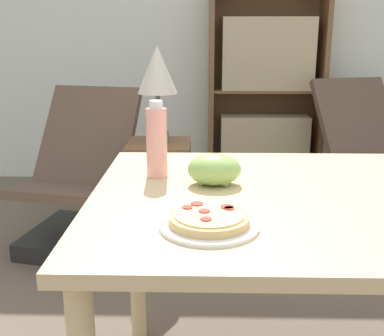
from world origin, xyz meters
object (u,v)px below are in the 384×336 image
Objects in this scene: side_table at (160,197)px; table_lamp at (157,74)px; drink_bottle at (157,141)px; pizza_on_plate at (209,221)px; grape_bunch at (214,169)px; bookshelf at (265,99)px; lounge_chair_near at (79,197)px; lounge_chair_far at (367,170)px.

table_lamp is (-0.00, 0.00, 0.67)m from side_table.
pizza_on_plate is at bearing -68.58° from drink_bottle.
grape_bunch is 0.11× the size of bookshelf.
lounge_chair_near is (-0.75, 1.22, -0.52)m from grape_bunch.
drink_bottle is at bearing -142.43° from lounge_chair_far.
grape_bunch is 1.52m from lounge_chair_near.
drink_bottle reaches higher than grape_bunch.
lounge_chair_far is at bearing -41.71° from bookshelf.
grape_bunch is at bearing -76.74° from table_lamp.
bookshelf is 2.96× the size of table_lamp.
side_table is (-0.25, 1.49, -0.47)m from pizza_on_plate.
side_table is at bearing 5.50° from lounge_chair_near.
drink_bottle is 2.38m from bookshelf.
pizza_on_plate is 1.52m from table_lamp.
lounge_chair_far is 0.94m from bookshelf.
table_lamp reaches higher than grape_bunch.
lounge_chair_near is 1.42× the size of side_table.
lounge_chair_far is (1.83, 0.58, 0.00)m from lounge_chair_near.
table_lamp is (-0.27, 1.16, 0.18)m from grape_bunch.
grape_bunch is 0.18× the size of lounge_chair_far.
drink_bottle reaches higher than side_table.
pizza_on_plate is at bearing -133.58° from lounge_chair_far.
grape_bunch reaches higher than pizza_on_plate.
side_table is at bearing 95.05° from drink_bottle.
drink_bottle is (-0.18, 0.08, 0.07)m from grape_bunch.
lounge_chair_near is 0.84m from table_lamp.
drink_bottle is 0.27× the size of lounge_chair_far.
table_lamp is at bearing 95.05° from drink_bottle.
lounge_chair_far is at bearing 25.22° from table_lamp.
bookshelf is at bearing 80.13° from pizza_on_plate.
side_table is 0.67m from table_lamp.
lounge_chair_near and lounge_chair_far have the same top height.
drink_bottle is 1.40m from lounge_chair_near.
lounge_chair_near is at bearing -178.45° from lounge_chair_far.
lounge_chair_near is at bearing -136.08° from bookshelf.
grape_bunch is at bearing 86.71° from pizza_on_plate.
lounge_chair_near is 0.48m from side_table.
pizza_on_plate is 0.27× the size of lounge_chair_near.
pizza_on_plate is 0.33m from grape_bunch.
bookshelf is (1.20, 1.15, 0.41)m from lounge_chair_near.
lounge_chair_far reaches higher than pizza_on_plate.
side_table is at bearing 99.72° from pizza_on_plate.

